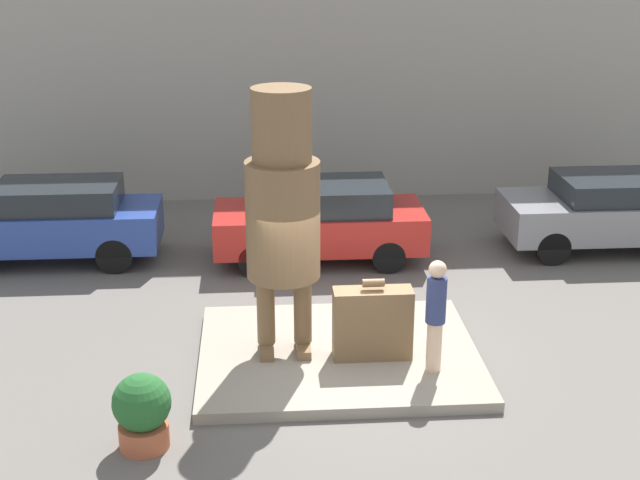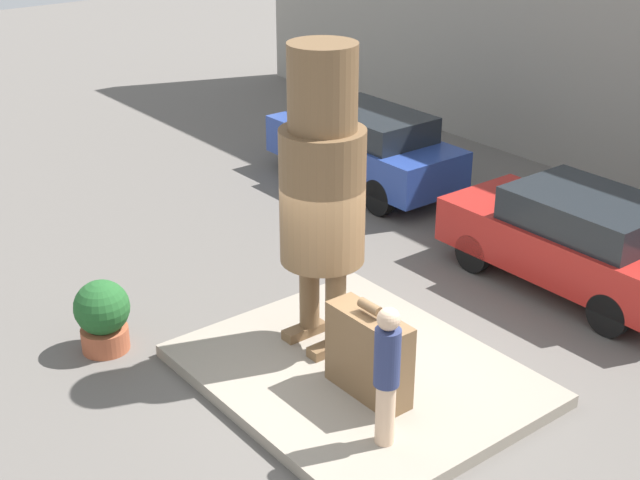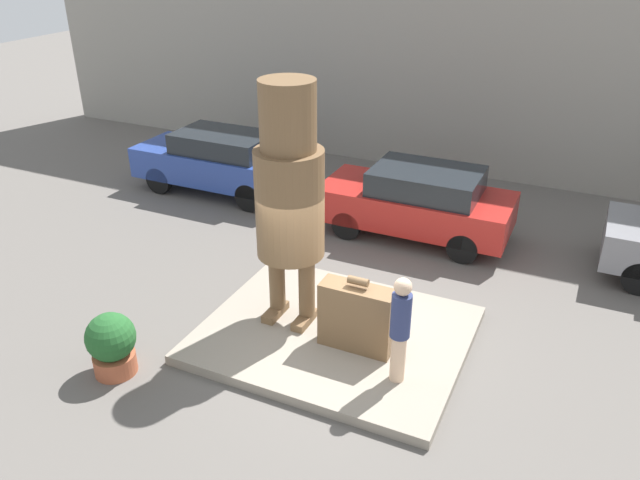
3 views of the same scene
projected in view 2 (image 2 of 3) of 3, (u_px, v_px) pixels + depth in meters
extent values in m
plane|color=#605B56|center=(357.00, 380.00, 11.87)|extent=(60.00, 60.00, 0.00)
cube|color=gray|center=(357.00, 375.00, 11.84)|extent=(4.40, 3.62, 0.18)
cube|color=brown|center=(304.00, 331.00, 12.58)|extent=(0.22, 0.65, 0.14)
cube|color=brown|center=(330.00, 347.00, 12.16)|extent=(0.22, 0.65, 0.14)
cylinder|color=brown|center=(309.00, 289.00, 12.37)|extent=(0.28, 0.28, 1.13)
cylinder|color=brown|center=(336.00, 305.00, 11.95)|extent=(0.28, 0.28, 1.13)
cylinder|color=brown|center=(322.00, 196.00, 11.55)|extent=(1.13, 1.13, 1.81)
cylinder|color=brown|center=(323.00, 87.00, 10.94)|extent=(0.89, 0.89, 1.09)
cube|color=brown|center=(369.00, 355.00, 11.07)|extent=(1.22, 0.42, 1.13)
cylinder|color=brown|center=(370.00, 307.00, 10.79)|extent=(0.34, 0.13, 0.13)
cylinder|color=beige|center=(385.00, 413.00, 10.23)|extent=(0.23, 0.23, 0.80)
cylinder|color=navy|center=(387.00, 357.00, 9.92)|extent=(0.30, 0.30, 0.71)
sphere|color=beige|center=(389.00, 319.00, 9.72)|extent=(0.27, 0.27, 0.27)
cube|color=#284293|center=(363.00, 151.00, 18.13)|extent=(4.42, 1.71, 0.78)
cube|color=#1E2328|center=(371.00, 123.00, 17.71)|extent=(2.43, 1.54, 0.50)
cylinder|color=black|center=(293.00, 159.00, 18.85)|extent=(0.72, 0.18, 0.72)
cylinder|color=black|center=(348.00, 145.00, 19.71)|extent=(0.72, 0.18, 0.72)
cylinder|color=black|center=(379.00, 197.00, 16.89)|extent=(0.72, 0.18, 0.72)
cylinder|color=black|center=(436.00, 180.00, 17.75)|extent=(0.72, 0.18, 0.72)
cube|color=#B2231E|center=(573.00, 245.00, 14.08)|extent=(4.25, 1.85, 0.76)
cube|color=#1E2328|center=(589.00, 212.00, 13.66)|extent=(2.34, 1.66, 0.53)
cylinder|color=black|center=(473.00, 253.00, 14.71)|extent=(0.66, 0.18, 0.66)
cylinder|color=black|center=(538.00, 228.00, 15.65)|extent=(0.66, 0.18, 0.66)
cylinder|color=black|center=(608.00, 314.00, 12.83)|extent=(0.66, 0.18, 0.66)
cylinder|color=#AD5638|center=(105.00, 339.00, 12.53)|extent=(0.67, 0.67, 0.34)
sphere|color=#235B28|center=(102.00, 307.00, 12.32)|extent=(0.78, 0.78, 0.78)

